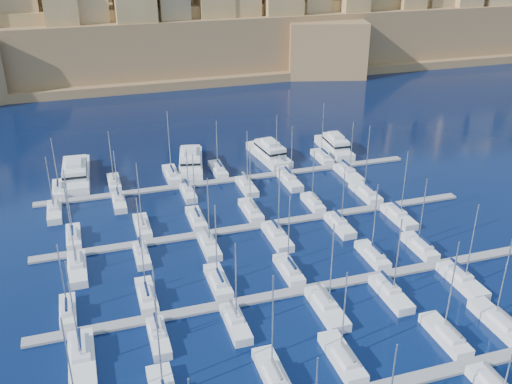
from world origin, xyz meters
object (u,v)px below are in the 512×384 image
object	(u,v)px
motor_yacht_a	(76,173)
motor_yacht_d	(335,146)
motor_yacht_b	(191,161)
sailboat_2	(273,374)
sailboat_4	(446,335)
motor_yacht_c	(269,152)

from	to	relation	value
motor_yacht_a	motor_yacht_d	world-z (taller)	same
motor_yacht_b	sailboat_2	bearing A→B (deg)	-93.35
motor_yacht_b	motor_yacht_d	bearing A→B (deg)	-1.52
sailboat_2	sailboat_4	world-z (taller)	sailboat_4
sailboat_2	motor_yacht_d	size ratio (longest dim) A/B	0.97
sailboat_4	motor_yacht_d	bearing A→B (deg)	77.58
sailboat_4	sailboat_2	bearing A→B (deg)	179.82
sailboat_2	motor_yacht_d	bearing A→B (deg)	59.85
motor_yacht_c	sailboat_2	bearing A→B (deg)	-108.42
motor_yacht_c	motor_yacht_d	world-z (taller)	same
sailboat_4	motor_yacht_b	xyz separation A→B (m)	(-20.92, 70.54, 0.97)
sailboat_2	motor_yacht_d	xyz separation A→B (m)	(40.36, 69.50, 0.97)
motor_yacht_a	sailboat_4	bearing A→B (deg)	-56.80
motor_yacht_a	motor_yacht_d	size ratio (longest dim) A/B	1.25
sailboat_2	motor_yacht_b	xyz separation A→B (m)	(4.12, 70.46, 0.97)
motor_yacht_a	motor_yacht_d	distance (m)	62.08
motor_yacht_b	motor_yacht_c	distance (m)	19.21
sailboat_2	motor_yacht_c	size ratio (longest dim) A/B	0.90
sailboat_4	motor_yacht_b	bearing A→B (deg)	106.52
motor_yacht_c	motor_yacht_d	xyz separation A→B (m)	(17.04, -0.53, 0.00)
sailboat_2	motor_yacht_c	xyz separation A→B (m)	(23.33, 70.03, 0.97)
motor_yacht_c	motor_yacht_b	bearing A→B (deg)	178.72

